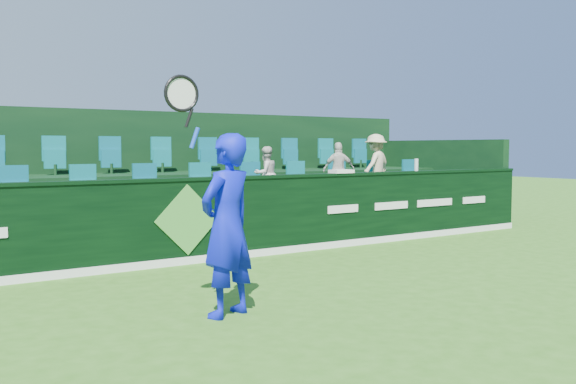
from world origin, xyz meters
TOP-DOWN VIEW (x-y plane):
  - ground at (0.00, 0.00)m, footprint 60.00×60.00m
  - sponsor_hoarding at (0.00, 4.00)m, footprint 16.00×0.25m
  - stand_tier_front at (0.00, 5.10)m, footprint 16.00×2.00m
  - stand_tier_back at (0.00, 7.00)m, footprint 16.00×1.80m
  - stand_rear at (0.00, 7.44)m, footprint 16.00×4.10m
  - seat_row_front at (0.00, 5.50)m, footprint 13.50×0.50m
  - seat_row_back at (0.00, 7.30)m, footprint 13.50×0.50m
  - tennis_player at (-0.97, 0.87)m, footprint 1.22×0.69m
  - spectator_left at (2.21, 5.12)m, footprint 0.53×0.42m
  - spectator_middle at (3.99, 5.12)m, footprint 0.71×0.52m
  - spectator_right at (5.00, 5.12)m, footprint 0.95×0.73m
  - towel at (3.14, 4.00)m, footprint 0.41×0.27m
  - drinks_bottle at (5.07, 4.00)m, footprint 0.08×0.08m

SIDE VIEW (x-z plane):
  - ground at x=0.00m, z-range 0.00..0.00m
  - stand_tier_front at x=0.00m, z-range 0.00..0.80m
  - stand_tier_back at x=0.00m, z-range 0.00..1.30m
  - sponsor_hoarding at x=0.00m, z-range 0.00..1.35m
  - tennis_player at x=-0.97m, z-range -0.30..2.30m
  - seat_row_front at x=0.00m, z-range 0.80..1.40m
  - stand_rear at x=0.00m, z-range -0.08..2.52m
  - spectator_left at x=2.21m, z-range 0.80..1.84m
  - spectator_middle at x=3.99m, z-range 0.80..1.92m
  - towel at x=3.14m, z-range 1.35..1.41m
  - spectator_right at x=5.00m, z-range 0.80..2.10m
  - drinks_bottle at x=5.07m, z-range 1.35..1.59m
  - seat_row_back at x=0.00m, z-range 1.30..1.90m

